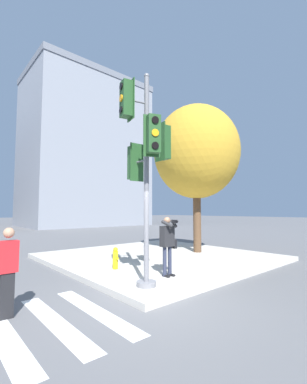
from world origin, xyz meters
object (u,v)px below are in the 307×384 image
traffic_signal_pole (145,153)px  person_photographer (168,241)px  pedestrian_distant (7,270)px  street_tree (196,152)px  fire_hydrant (115,258)px

traffic_signal_pole → person_photographer: (1.12, 0.33, -2.33)m
pedestrian_distant → street_tree: bearing=13.5°
pedestrian_distant → street_tree: size_ratio=0.25×
traffic_signal_pole → pedestrian_distant: size_ratio=3.21×
pedestrian_distant → fire_hydrant: size_ratio=2.47×
traffic_signal_pole → pedestrian_distant: bearing=168.9°
person_photographer → fire_hydrant: bearing=110.8°
pedestrian_distant → fire_hydrant: bearing=23.8°
traffic_signal_pole → street_tree: (5.08, 2.49, 1.22)m
traffic_signal_pole → person_photographer: bearing=16.5°
person_photographer → fire_hydrant: (-0.65, 1.72, -0.65)m
person_photographer → street_tree: bearing=28.6°
person_photographer → pedestrian_distant: size_ratio=0.99×
traffic_signal_pole → person_photographer: 2.61m
person_photographer → pedestrian_distant: 4.04m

